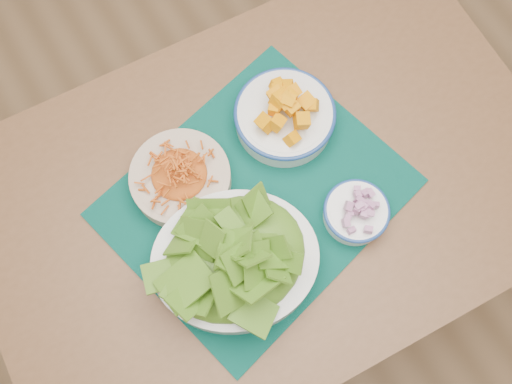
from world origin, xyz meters
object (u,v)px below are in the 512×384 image
table (268,205)px  lettuce_bowl (235,258)px  onion_bowl (356,212)px  carrot_bowl (180,177)px  placemat (256,197)px  squash_bowl (285,114)px

table → lettuce_bowl: size_ratio=3.17×
lettuce_bowl → onion_bowl: (0.23, -0.03, -0.03)m
table → lettuce_bowl: 0.24m
table → carrot_bowl: carrot_bowl is taller
carrot_bowl → onion_bowl: (0.24, -0.22, -0.00)m
placemat → table: bearing=-6.3°
squash_bowl → carrot_bowl: bearing=-178.9°
placemat → carrot_bowl: size_ratio=2.38×
placemat → carrot_bowl: bearing=123.1°
squash_bowl → table: bearing=-134.1°
squash_bowl → lettuce_bowl: lettuce_bowl is taller
squash_bowl → lettuce_bowl: bearing=-139.2°
onion_bowl → carrot_bowl: bearing=137.0°
table → lettuce_bowl: lettuce_bowl is taller
carrot_bowl → squash_bowl: 0.23m
carrot_bowl → squash_bowl: (0.23, 0.00, 0.01)m
squash_bowl → onion_bowl: 0.23m
lettuce_bowl → onion_bowl: lettuce_bowl is taller
placemat → onion_bowl: bearing=-56.7°
table → squash_bowl: bearing=49.6°
table → placemat: bearing=-168.8°
placemat → onion_bowl: (0.13, -0.12, 0.03)m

